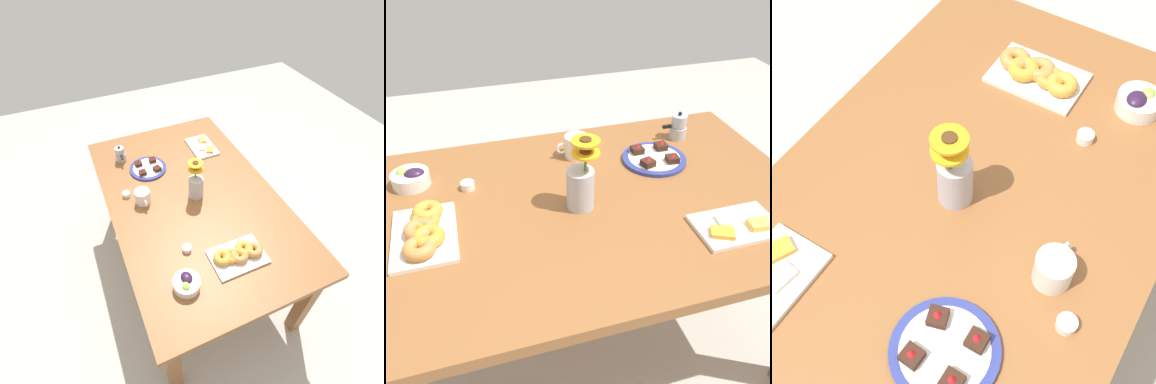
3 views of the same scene
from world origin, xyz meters
TOP-DOWN VIEW (x-y plane):
  - ground_plane at (0.00, 0.00)m, footprint 6.00×6.00m
  - dining_table at (0.00, 0.00)m, footprint 1.60×1.00m
  - coffee_mug at (-0.08, -0.29)m, footprint 0.13×0.09m
  - grape_bowl at (0.54, -0.26)m, footprint 0.13×0.13m
  - croissant_platter at (0.49, 0.04)m, footprint 0.19×0.29m
  - jam_cup_honey at (-0.17, -0.37)m, footprint 0.05×0.05m
  - jam_cup_berry at (0.35, -0.18)m, footprint 0.05×0.05m
  - dessert_plate at (-0.36, -0.17)m, footprint 0.24×0.24m
  - flower_vase at (0.00, 0.03)m, footprint 0.11×0.09m

SIDE VIEW (x-z plane):
  - ground_plane at x=0.00m, z-range 0.00..0.00m
  - dining_table at x=0.00m, z-range 0.28..1.02m
  - dessert_plate at x=-0.36m, z-range 0.72..0.78m
  - jam_cup_honey at x=-0.17m, z-range 0.74..0.77m
  - jam_cup_berry at x=0.35m, z-range 0.74..0.77m
  - croissant_platter at x=0.49m, z-range 0.74..0.79m
  - grape_bowl at x=0.54m, z-range 0.74..0.80m
  - coffee_mug at x=-0.08m, z-range 0.74..0.83m
  - flower_vase at x=0.00m, z-range 0.70..0.95m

